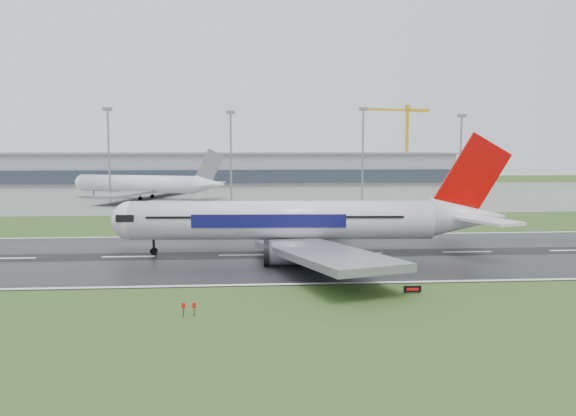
{
  "coord_description": "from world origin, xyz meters",
  "views": [
    {
      "loc": [
        20.15,
        -99.49,
        19.14
      ],
      "look_at": [
        28.51,
        12.0,
        7.0
      ],
      "focal_mm": 35.93,
      "sensor_mm": 36.0,
      "label": 1
    }
  ],
  "objects": [
    {
      "name": "ground",
      "position": [
        0.0,
        0.0,
        0.0
      ],
      "size": [
        520.0,
        520.0,
        0.0
      ],
      "primitive_type": "plane",
      "color": "#2A4B1B",
      "rests_on": "ground"
    },
    {
      "name": "terminal",
      "position": [
        0.0,
        185.0,
        7.5
      ],
      "size": [
        240.0,
        36.0,
        15.0
      ],
      "primitive_type": "cube",
      "color": "gray",
      "rests_on": "ground"
    },
    {
      "name": "main_airliner",
      "position": [
        31.44,
        0.22,
        10.29
      ],
      "size": [
        72.47,
        69.36,
        20.39
      ],
      "primitive_type": null,
      "rotation": [
        0.0,
        0.0,
        -0.05
      ],
      "color": "silver",
      "rests_on": "runway"
    },
    {
      "name": "apron",
      "position": [
        0.0,
        125.0,
        0.04
      ],
      "size": [
        400.0,
        130.0,
        0.08
      ],
      "primitive_type": "cube",
      "color": "slate",
      "rests_on": "ground"
    },
    {
      "name": "floodmast_3",
      "position": [
        15.43,
        100.0,
        14.93
      ],
      "size": [
        0.64,
        0.64,
        29.85
      ],
      "primitive_type": "cylinder",
      "color": "gray",
      "rests_on": "ground"
    },
    {
      "name": "runway",
      "position": [
        0.0,
        0.0,
        0.05
      ],
      "size": [
        400.0,
        45.0,
        0.1
      ],
      "primitive_type": "cube",
      "color": "black",
      "rests_on": "ground"
    },
    {
      "name": "floodmast_2",
      "position": [
        -25.69,
        100.0,
        15.36
      ],
      "size": [
        0.64,
        0.64,
        30.72
      ],
      "primitive_type": "cylinder",
      "color": "gray",
      "rests_on": "ground"
    },
    {
      "name": "floodmast_4",
      "position": [
        61.32,
        100.0,
        15.6
      ],
      "size": [
        0.64,
        0.64,
        31.2
      ],
      "primitive_type": "cylinder",
      "color": "gray",
      "rests_on": "ground"
    },
    {
      "name": "tower_crane",
      "position": [
        105.48,
        200.0,
        20.32
      ],
      "size": [
        40.06,
        12.66,
        40.64
      ],
      "primitive_type": null,
      "rotation": [
        0.0,
        0.0,
        0.26
      ],
      "color": "gold",
      "rests_on": "ground"
    },
    {
      "name": "floodmast_5",
      "position": [
        96.42,
        100.0,
        14.49
      ],
      "size": [
        0.64,
        0.64,
        28.98
      ],
      "primitive_type": "cylinder",
      "color": "gray",
      "rests_on": "ground"
    },
    {
      "name": "parked_airliner",
      "position": [
        -15.68,
        109.53,
        8.77
      ],
      "size": [
        74.3,
        71.8,
        17.39
      ],
      "primitive_type": null,
      "rotation": [
        0.0,
        0.0,
        -0.34
      ],
      "color": "silver",
      "rests_on": "apron"
    },
    {
      "name": "runway_sign",
      "position": [
        41.74,
        -27.74,
        0.52
      ],
      "size": [
        2.31,
        0.65,
        1.04
      ],
      "primitive_type": null,
      "rotation": [
        0.0,
        0.0,
        -0.17
      ],
      "color": "black",
      "rests_on": "ground"
    }
  ]
}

